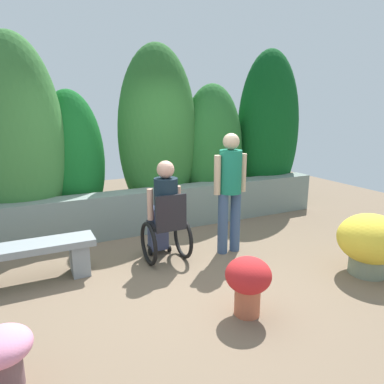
{
  "coord_description": "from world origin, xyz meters",
  "views": [
    {
      "loc": [
        -1.59,
        -3.61,
        1.95
      ],
      "look_at": [
        0.42,
        0.51,
        0.85
      ],
      "focal_mm": 32.6,
      "sensor_mm": 36.0,
      "label": 1
    }
  ],
  "objects_px": {
    "person_standing_companion": "(230,186)",
    "flower_pot_red_accent": "(248,280)",
    "flower_pot_small_foreground": "(2,353)",
    "flower_pot_terracotta_by_wall": "(370,242)",
    "person_in_wheelchair": "(165,215)",
    "stone_bench": "(23,258)"
  },
  "relations": [
    {
      "from": "person_standing_companion",
      "to": "flower_pot_red_accent",
      "type": "height_order",
      "value": "person_standing_companion"
    },
    {
      "from": "flower_pot_red_accent",
      "to": "flower_pot_small_foreground",
      "type": "distance_m",
      "value": 2.08
    },
    {
      "from": "flower_pot_small_foreground",
      "to": "person_standing_companion",
      "type": "bearing_deg",
      "value": 27.08
    },
    {
      "from": "person_standing_companion",
      "to": "flower_pot_terracotta_by_wall",
      "type": "xyz_separation_m",
      "value": [
        1.16,
        -1.31,
        -0.54
      ]
    },
    {
      "from": "person_in_wheelchair",
      "to": "flower_pot_red_accent",
      "type": "distance_m",
      "value": 1.56
    },
    {
      "from": "flower_pot_small_foreground",
      "to": "person_in_wheelchair",
      "type": "bearing_deg",
      "value": 39.74
    },
    {
      "from": "stone_bench",
      "to": "flower_pot_terracotta_by_wall",
      "type": "distance_m",
      "value": 4.04
    },
    {
      "from": "flower_pot_terracotta_by_wall",
      "to": "person_in_wheelchair",
      "type": "bearing_deg",
      "value": 144.91
    },
    {
      "from": "flower_pot_terracotta_by_wall",
      "to": "flower_pot_small_foreground",
      "type": "relative_size",
      "value": 1.67
    },
    {
      "from": "flower_pot_terracotta_by_wall",
      "to": "flower_pot_red_accent",
      "type": "xyz_separation_m",
      "value": [
        -1.81,
        -0.08,
        -0.05
      ]
    },
    {
      "from": "stone_bench",
      "to": "flower_pot_terracotta_by_wall",
      "type": "height_order",
      "value": "flower_pot_terracotta_by_wall"
    },
    {
      "from": "person_in_wheelchair",
      "to": "flower_pot_red_accent",
      "type": "height_order",
      "value": "person_in_wheelchair"
    },
    {
      "from": "stone_bench",
      "to": "person_standing_companion",
      "type": "height_order",
      "value": "person_standing_companion"
    },
    {
      "from": "flower_pot_red_accent",
      "to": "stone_bench",
      "type": "bearing_deg",
      "value": 139.88
    },
    {
      "from": "person_in_wheelchair",
      "to": "flower_pot_terracotta_by_wall",
      "type": "distance_m",
      "value": 2.52
    },
    {
      "from": "person_standing_companion",
      "to": "flower_pot_terracotta_by_wall",
      "type": "bearing_deg",
      "value": -52.55
    },
    {
      "from": "stone_bench",
      "to": "person_standing_companion",
      "type": "distance_m",
      "value": 2.67
    },
    {
      "from": "flower_pot_terracotta_by_wall",
      "to": "flower_pot_red_accent",
      "type": "height_order",
      "value": "flower_pot_terracotta_by_wall"
    },
    {
      "from": "flower_pot_red_accent",
      "to": "flower_pot_small_foreground",
      "type": "relative_size",
      "value": 1.28
    },
    {
      "from": "flower_pot_red_accent",
      "to": "person_standing_companion",
      "type": "bearing_deg",
      "value": 64.9
    },
    {
      "from": "person_standing_companion",
      "to": "stone_bench",
      "type": "bearing_deg",
      "value": 170.91
    },
    {
      "from": "person_in_wheelchair",
      "to": "person_standing_companion",
      "type": "relative_size",
      "value": 0.81
    }
  ]
}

